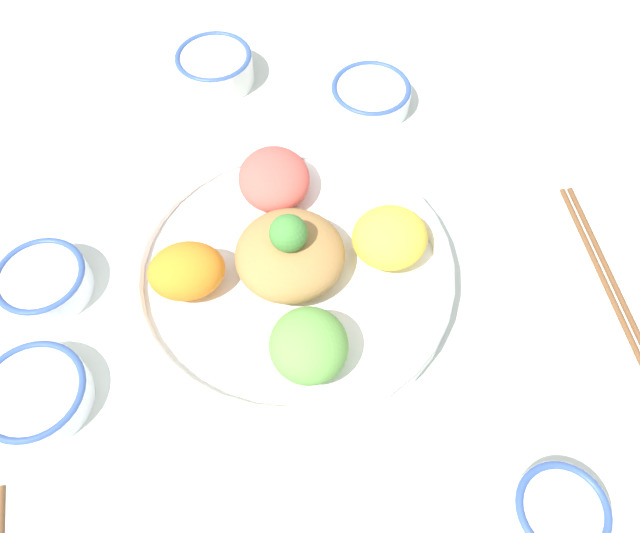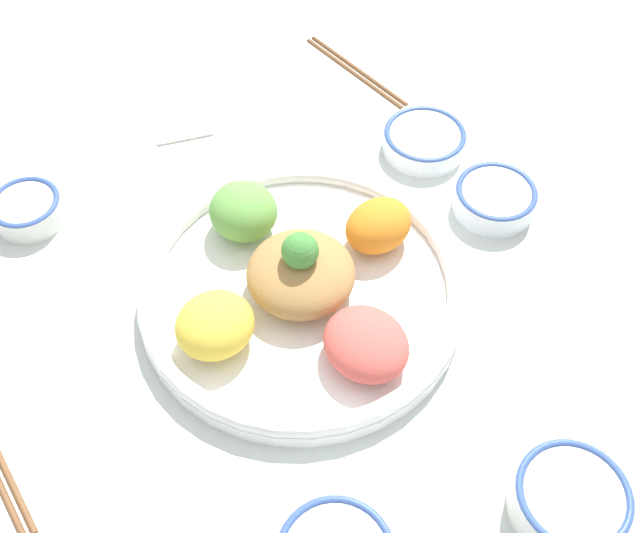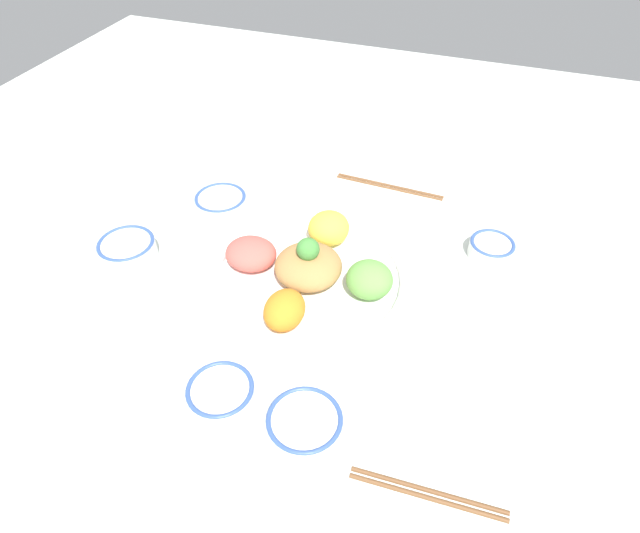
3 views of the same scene
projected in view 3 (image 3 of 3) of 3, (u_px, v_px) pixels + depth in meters
The scene contains 11 objects.
ground_plane at pixel (317, 302), 0.96m from camera, with size 2.40×2.40×0.00m, color silver.
salad_platter at pixel (309, 274), 0.97m from camera, with size 0.37×0.37×0.11m.
sauce_bowl_red at pixel (221, 202), 1.14m from camera, with size 0.11×0.11×0.04m.
rice_bowl_blue at pixel (128, 250), 1.02m from camera, with size 0.11×0.11×0.05m.
sauce_bowl_dark at pixel (221, 394), 0.79m from camera, with size 0.10×0.10×0.04m.
rice_bowl_plain at pixel (491, 248), 1.03m from camera, with size 0.09×0.09×0.03m.
sauce_bowl_far at pixel (305, 423), 0.76m from camera, with size 0.11×0.11×0.03m.
chopsticks_pair_near at pixel (389, 186), 1.22m from camera, with size 0.03×0.25×0.01m.
chopsticks_pair_far at pixel (428, 493), 0.70m from camera, with size 0.03×0.21×0.01m.
serving_spoon_main at pixel (286, 183), 1.23m from camera, with size 0.13×0.10×0.01m.
serving_spoon_extra at pixel (468, 357), 0.86m from camera, with size 0.12×0.07×0.01m.
Camera 3 is at (0.62, 0.22, 0.70)m, focal length 30.00 mm.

